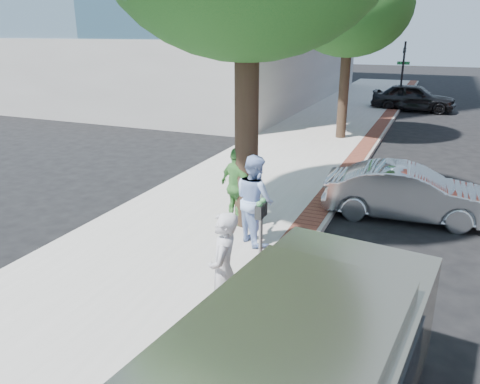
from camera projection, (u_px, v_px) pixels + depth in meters
The scene contains 13 objects.
ground at pixel (237, 271), 9.00m from camera, with size 120.00×120.00×0.00m, color black.
sidewalk at pixel (289, 159), 16.48m from camera, with size 5.00×60.00×0.15m, color #9E9991.
brick_strip at pixel (351, 164), 15.64m from camera, with size 0.60×60.00×0.01m, color brown.
curb at pixel (362, 167), 15.53m from camera, with size 0.10×60.00×0.15m, color gray.
office_base at pixel (192, 67), 32.29m from camera, with size 18.20×22.20×4.00m, color gray.
signal_near at pixel (403, 69), 27.04m from camera, with size 0.70×0.15×3.80m.
tree_far at pixel (350, 5), 17.88m from camera, with size 4.80×4.80×7.14m.
parking_meter at pixel (261, 222), 8.18m from camera, with size 0.12×0.32×1.47m.
person_gray at pixel (223, 272), 6.77m from camera, with size 0.67×0.44×1.83m, color #B5B4B9.
person_officer at pixel (255, 199), 9.62m from camera, with size 0.91×0.71×1.88m, color #9CBBF1.
person_green at pixel (237, 187), 10.52m from camera, with size 1.05×0.44×1.80m, color #4D9A46.
sedan_silver at pixel (408, 193), 11.33m from camera, with size 1.38×3.96×1.31m, color #ACB0B3.
bg_car at pixel (413, 97), 26.61m from camera, with size 1.82×4.53×1.54m, color black.
Camera 1 is at (3.20, -7.34, 4.37)m, focal length 35.00 mm.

